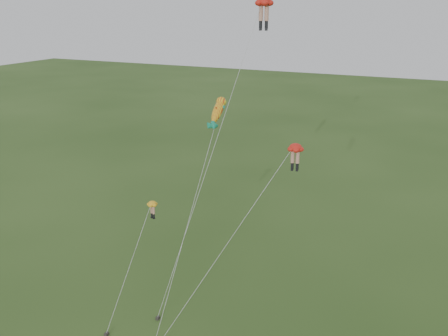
% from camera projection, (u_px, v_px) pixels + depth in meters
% --- Properties ---
extents(ground, '(300.00, 300.00, 0.00)m').
position_uv_depth(ground, '(164.00, 326.00, 38.90)').
color(ground, '#2A4719').
rests_on(ground, ground).
extents(legs_kite_red_high, '(6.28, 9.29, 24.46)m').
position_uv_depth(legs_kite_red_high, '(262.00, 10.00, 37.28)').
color(legs_kite_red_high, red).
rests_on(legs_kite_red_high, ground).
extents(legs_kite_red_mid, '(7.49, 11.53, 13.80)m').
position_uv_depth(legs_kite_red_mid, '(293.00, 154.00, 38.13)').
color(legs_kite_red_mid, red).
rests_on(legs_kite_red_mid, ground).
extents(legs_kite_yellow, '(1.89, 5.93, 9.28)m').
position_uv_depth(legs_kite_yellow, '(150.00, 213.00, 38.93)').
color(legs_kite_yellow, yellow).
rests_on(legs_kite_yellow, ground).
extents(fish_kite, '(1.15, 13.75, 16.62)m').
position_uv_depth(fish_kite, '(218.00, 111.00, 42.19)').
color(fish_kite, yellow).
rests_on(fish_kite, ground).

